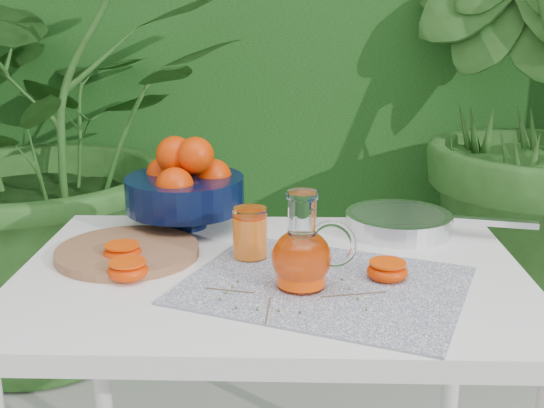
{
  "coord_description": "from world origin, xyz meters",
  "views": [
    {
      "loc": [
        0.05,
        -1.26,
        1.25
      ],
      "look_at": [
        0.02,
        0.02,
        0.88
      ],
      "focal_mm": 45.0,
      "sensor_mm": 36.0,
      "label": 1
    }
  ],
  "objects_px": {
    "fruit_bowl": "(185,185)",
    "saute_pan": "(400,222)",
    "white_table": "(272,308)",
    "juice_pitcher": "(303,255)",
    "cutting_board": "(128,252)"
  },
  "relations": [
    {
      "from": "juice_pitcher",
      "to": "saute_pan",
      "type": "relative_size",
      "value": 0.41
    },
    {
      "from": "white_table",
      "to": "juice_pitcher",
      "type": "height_order",
      "value": "juice_pitcher"
    },
    {
      "from": "cutting_board",
      "to": "juice_pitcher",
      "type": "xyz_separation_m",
      "value": [
        0.36,
        -0.16,
        0.06
      ]
    },
    {
      "from": "cutting_board",
      "to": "juice_pitcher",
      "type": "relative_size",
      "value": 1.63
    },
    {
      "from": "fruit_bowl",
      "to": "white_table",
      "type": "bearing_deg",
      "value": -52.36
    },
    {
      "from": "cutting_board",
      "to": "saute_pan",
      "type": "relative_size",
      "value": 0.67
    },
    {
      "from": "white_table",
      "to": "saute_pan",
      "type": "bearing_deg",
      "value": 40.13
    },
    {
      "from": "white_table",
      "to": "fruit_bowl",
      "type": "relative_size",
      "value": 3.14
    },
    {
      "from": "white_table",
      "to": "fruit_bowl",
      "type": "bearing_deg",
      "value": 127.64
    },
    {
      "from": "fruit_bowl",
      "to": "saute_pan",
      "type": "relative_size",
      "value": 0.72
    },
    {
      "from": "white_table",
      "to": "juice_pitcher",
      "type": "distance_m",
      "value": 0.18
    },
    {
      "from": "cutting_board",
      "to": "fruit_bowl",
      "type": "xyz_separation_m",
      "value": [
        0.09,
        0.2,
        0.09
      ]
    },
    {
      "from": "white_table",
      "to": "juice_pitcher",
      "type": "bearing_deg",
      "value": -57.43
    },
    {
      "from": "white_table",
      "to": "saute_pan",
      "type": "distance_m",
      "value": 0.39
    },
    {
      "from": "white_table",
      "to": "fruit_bowl",
      "type": "xyz_separation_m",
      "value": [
        -0.21,
        0.27,
        0.18
      ]
    }
  ]
}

